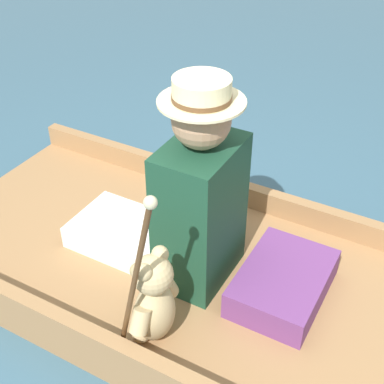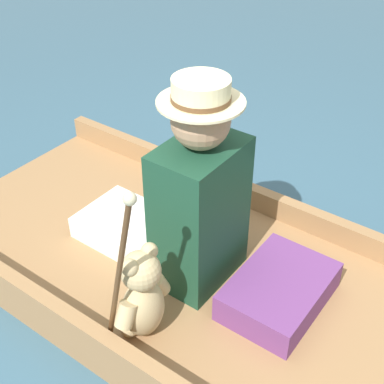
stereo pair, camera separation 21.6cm
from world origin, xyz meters
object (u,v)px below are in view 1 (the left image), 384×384
Objects in this scene: seated_person at (185,203)px; walking_cane at (137,268)px; wine_glass at (174,189)px; teddy_bear at (153,300)px.

seated_person reaches higher than walking_cane.
wine_glass is 0.12× the size of walking_cane.
seated_person is at bearing 12.25° from walking_cane.
seated_person reaches higher than wine_glass.
wine_glass is 1.08m from walking_cane.
seated_person is 0.53m from walking_cane.
seated_person is 1.19× the size of walking_cane.
wine_glass is at bearing 29.59° from seated_person.
walking_cane is at bearing -169.80° from teddy_bear.
teddy_bear is (-0.40, -0.09, -0.16)m from seated_person.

